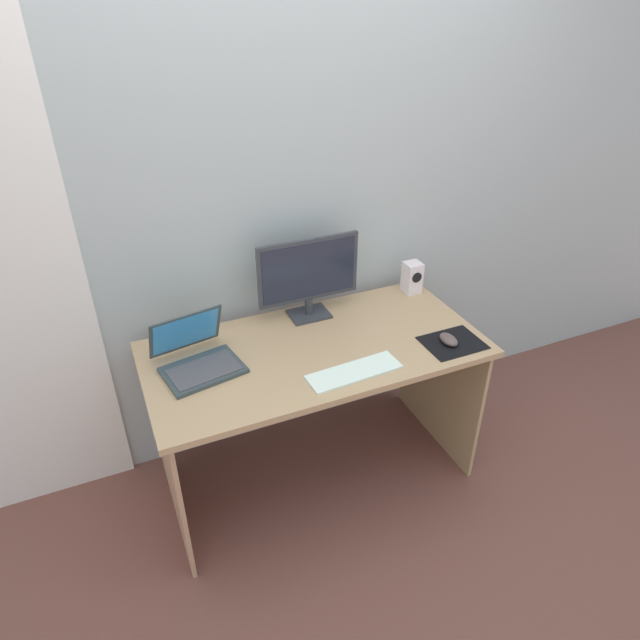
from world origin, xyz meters
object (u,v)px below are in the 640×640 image
object	(u,v)px
keyboard_external	(354,372)
mouse	(449,340)
monitor	(309,275)
speaker_right	(412,277)
laptop	(197,357)

from	to	relation	value
keyboard_external	mouse	size ratio (longest dim) A/B	3.83
monitor	speaker_right	bearing A→B (deg)	1.00
mouse	laptop	bearing A→B (deg)	164.05
monitor	speaker_right	xyz separation A→B (m)	(0.55, 0.01, -0.13)
laptop	mouse	bearing A→B (deg)	-14.88
keyboard_external	mouse	bearing A→B (deg)	-0.16
speaker_right	keyboard_external	bearing A→B (deg)	-139.01
speaker_right	laptop	bearing A→B (deg)	-170.10
keyboard_external	mouse	distance (m)	0.46
monitor	keyboard_external	distance (m)	0.52
monitor	keyboard_external	xyz separation A→B (m)	(-0.01, -0.48, -0.20)
laptop	speaker_right	bearing A→B (deg)	9.90
monitor	keyboard_external	size ratio (longest dim) A/B	1.23
laptop	mouse	world-z (taller)	laptop
keyboard_external	laptop	bearing A→B (deg)	149.08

